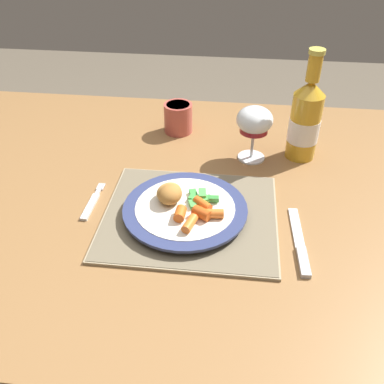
{
  "coord_description": "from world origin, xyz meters",
  "views": [
    {
      "loc": [
        0.1,
        -0.73,
        1.28
      ],
      "look_at": [
        0.03,
        -0.06,
        0.78
      ],
      "focal_mm": 40.0,
      "sensor_mm": 36.0,
      "label": 1
    }
  ],
  "objects_px": {
    "dinner_plate": "(185,210)",
    "fork": "(92,204)",
    "table_knife": "(300,246)",
    "bottle": "(305,120)",
    "wine_glass": "(254,122)",
    "drinking_cup": "(178,117)",
    "dining_table": "(184,219)"
  },
  "relations": [
    {
      "from": "bottle",
      "to": "fork",
      "type": "bearing_deg",
      "value": -150.89
    },
    {
      "from": "dinner_plate",
      "to": "bottle",
      "type": "height_order",
      "value": "bottle"
    },
    {
      "from": "dining_table",
      "to": "drinking_cup",
      "type": "distance_m",
      "value": 0.29
    },
    {
      "from": "dinner_plate",
      "to": "wine_glass",
      "type": "bearing_deg",
      "value": 61.52
    },
    {
      "from": "drinking_cup",
      "to": "wine_glass",
      "type": "bearing_deg",
      "value": -30.55
    },
    {
      "from": "table_knife",
      "to": "dinner_plate",
      "type": "bearing_deg",
      "value": 164.17
    },
    {
      "from": "fork",
      "to": "wine_glass",
      "type": "height_order",
      "value": "wine_glass"
    },
    {
      "from": "dining_table",
      "to": "bottle",
      "type": "xyz_separation_m",
      "value": [
        0.26,
        0.17,
        0.18
      ]
    },
    {
      "from": "bottle",
      "to": "drinking_cup",
      "type": "height_order",
      "value": "bottle"
    },
    {
      "from": "fork",
      "to": "drinking_cup",
      "type": "xyz_separation_m",
      "value": [
        0.13,
        0.33,
        0.04
      ]
    },
    {
      "from": "dinner_plate",
      "to": "bottle",
      "type": "xyz_separation_m",
      "value": [
        0.24,
        0.26,
        0.08
      ]
    },
    {
      "from": "dinner_plate",
      "to": "fork",
      "type": "relative_size",
      "value": 1.97
    },
    {
      "from": "fork",
      "to": "dining_table",
      "type": "bearing_deg",
      "value": 21.37
    },
    {
      "from": "dinner_plate",
      "to": "dining_table",
      "type": "bearing_deg",
      "value": 100.28
    },
    {
      "from": "fork",
      "to": "bottle",
      "type": "xyz_separation_m",
      "value": [
        0.44,
        0.24,
        0.09
      ]
    },
    {
      "from": "dinner_plate",
      "to": "table_knife",
      "type": "bearing_deg",
      "value": -15.83
    },
    {
      "from": "table_knife",
      "to": "wine_glass",
      "type": "distance_m",
      "value": 0.32
    },
    {
      "from": "dinner_plate",
      "to": "bottle",
      "type": "bearing_deg",
      "value": 47.0
    },
    {
      "from": "dining_table",
      "to": "wine_glass",
      "type": "xyz_separation_m",
      "value": [
        0.14,
        0.15,
        0.17
      ]
    },
    {
      "from": "fork",
      "to": "wine_glass",
      "type": "relative_size",
      "value": 0.94
    },
    {
      "from": "fork",
      "to": "table_knife",
      "type": "bearing_deg",
      "value": -10.77
    },
    {
      "from": "dining_table",
      "to": "bottle",
      "type": "distance_m",
      "value": 0.36
    },
    {
      "from": "dining_table",
      "to": "dinner_plate",
      "type": "relative_size",
      "value": 6.34
    },
    {
      "from": "dining_table",
      "to": "wine_glass",
      "type": "distance_m",
      "value": 0.27
    },
    {
      "from": "bottle",
      "to": "drinking_cup",
      "type": "xyz_separation_m",
      "value": [
        -0.31,
        0.09,
        -0.05
      ]
    },
    {
      "from": "dining_table",
      "to": "fork",
      "type": "height_order",
      "value": "fork"
    },
    {
      "from": "table_knife",
      "to": "drinking_cup",
      "type": "xyz_separation_m",
      "value": [
        -0.28,
        0.41,
        0.04
      ]
    },
    {
      "from": "dining_table",
      "to": "table_knife",
      "type": "bearing_deg",
      "value": -32.48
    },
    {
      "from": "drinking_cup",
      "to": "fork",
      "type": "bearing_deg",
      "value": -111.67
    },
    {
      "from": "table_knife",
      "to": "bottle",
      "type": "height_order",
      "value": "bottle"
    },
    {
      "from": "dining_table",
      "to": "fork",
      "type": "bearing_deg",
      "value": -158.63
    },
    {
      "from": "fork",
      "to": "bottle",
      "type": "distance_m",
      "value": 0.51
    }
  ]
}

